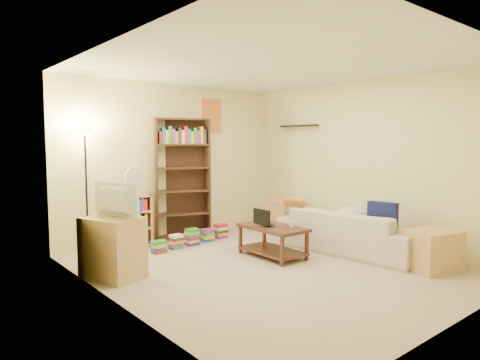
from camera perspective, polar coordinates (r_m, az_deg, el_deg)
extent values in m
plane|color=#BDAA8E|center=(5.51, 4.06, -11.45)|extent=(4.50, 4.50, 0.00)
cube|color=#ECE99F|center=(7.08, -8.58, 2.46)|extent=(4.00, 0.04, 2.50)
cube|color=#ECE99F|center=(3.99, 27.14, 0.02)|extent=(4.00, 0.04, 2.50)
cube|color=#ECE99F|center=(4.17, -16.13, 0.57)|extent=(0.04, 4.50, 2.50)
cube|color=#ECE99F|center=(6.83, 16.35, 2.22)|extent=(0.04, 4.50, 2.50)
cube|color=white|center=(5.36, 4.23, 15.10)|extent=(4.00, 4.50, 0.04)
cube|color=red|center=(7.48, -3.84, 8.53)|extent=(0.40, 0.02, 0.58)
cube|color=black|center=(7.57, 7.87, 7.17)|extent=(0.12, 0.80, 0.03)
imported|color=beige|center=(6.33, 14.39, -6.62)|extent=(2.19, 1.14, 0.60)
cube|color=#12184F|center=(6.15, 18.48, -4.45)|extent=(0.19, 0.41, 0.36)
ellipsoid|color=beige|center=(6.44, 14.74, -4.48)|extent=(0.55, 0.40, 0.24)
ellipsoid|color=orange|center=(6.52, 7.46, -2.79)|extent=(0.39, 0.20, 0.15)
sphere|color=orange|center=(6.35, 6.25, -2.79)|extent=(0.13, 0.13, 0.13)
cube|color=#44231A|center=(5.87, 4.37, -6.35)|extent=(0.55, 0.97, 0.04)
cube|color=#44231A|center=(5.94, 4.35, -9.37)|extent=(0.52, 0.92, 0.03)
cube|color=#44231A|center=(5.46, 5.64, -9.28)|extent=(0.04, 0.04, 0.43)
cube|color=#44231A|center=(5.78, 8.89, -8.52)|extent=(0.04, 0.04, 0.43)
cube|color=#44231A|center=(6.08, 0.06, -7.79)|extent=(0.04, 0.04, 0.43)
cube|color=#44231A|center=(6.36, 3.27, -7.21)|extent=(0.04, 0.04, 0.43)
imported|color=black|center=(5.93, 3.91, -5.91)|extent=(0.39, 0.33, 0.02)
cube|color=white|center=(5.82, 2.90, -4.96)|extent=(0.02, 0.32, 0.21)
imported|color=white|center=(5.75, 6.93, -5.90)|extent=(0.18, 0.18, 0.10)
cube|color=black|center=(6.17, 3.08, -5.49)|extent=(0.10, 0.18, 0.02)
cube|color=tan|center=(5.19, -16.59, -8.64)|extent=(0.66, 0.77, 0.70)
imported|color=black|center=(5.09, -16.75, -2.60)|extent=(0.74, 0.51, 0.40)
cube|color=#3D2517|center=(6.93, -7.70, 0.10)|extent=(0.92, 0.57, 1.94)
cube|color=tan|center=(6.58, -14.36, -5.38)|extent=(0.65, 0.39, 0.78)
cylinder|color=silver|center=(6.52, -14.03, -1.82)|extent=(0.16, 0.16, 0.04)
cylinder|color=silver|center=(6.51, -14.05, -0.95)|extent=(0.02, 0.02, 0.16)
cylinder|color=silver|center=(6.47, -13.97, 0.44)|extent=(0.28, 0.06, 0.28)
cylinder|color=black|center=(6.41, -19.56, -9.22)|extent=(0.26, 0.26, 0.03)
cylinder|color=black|center=(6.27, -19.78, -1.90)|extent=(0.03, 0.03, 1.67)
cone|color=#FFF2C6|center=(6.23, -20.02, 6.12)|extent=(0.30, 0.30, 0.13)
cube|color=tan|center=(7.41, 5.84, -4.92)|extent=(0.50, 0.50, 0.57)
cube|color=#DABA6A|center=(5.79, 24.19, -8.55)|extent=(0.70, 0.63, 0.49)
cube|color=red|center=(6.22, -10.80, -8.76)|extent=(0.20, 0.16, 0.18)
cube|color=#1966B2|center=(6.41, -8.54, -8.14)|extent=(0.20, 0.16, 0.21)
cube|color=gold|center=(6.61, -6.41, -7.54)|extent=(0.20, 0.16, 0.25)
cube|color=#268C33|center=(6.83, -4.42, -7.36)|extent=(0.20, 0.16, 0.19)
cube|color=#7F338C|center=(7.05, -2.56, -6.80)|extent=(0.20, 0.16, 0.23)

